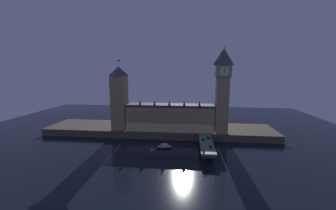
% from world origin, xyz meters
% --- Properties ---
extents(ground_plane, '(400.00, 400.00, 0.00)m').
position_xyz_m(ground_plane, '(0.00, 0.00, 0.00)').
color(ground_plane, black).
extents(embankment, '(220.00, 42.00, 6.54)m').
position_xyz_m(embankment, '(0.00, 39.00, 3.27)').
color(embankment, '#4C4438').
rests_on(embankment, ground_plane).
extents(parliament_hall, '(79.47, 16.64, 29.13)m').
position_xyz_m(parliament_hall, '(11.79, 28.65, 18.64)').
color(parliament_hall, '#9E845B').
rests_on(parliament_hall, embankment).
extents(clock_tower, '(13.22, 13.33, 75.48)m').
position_xyz_m(clock_tower, '(58.17, 26.89, 46.41)').
color(clock_tower, '#9E845B').
rests_on(clock_tower, embankment).
extents(victoria_tower, '(13.71, 13.71, 64.81)m').
position_xyz_m(victoria_tower, '(-35.92, 28.22, 36.09)').
color(victoria_tower, '#9E845B').
rests_on(victoria_tower, embankment).
extents(bridge, '(10.27, 46.00, 7.30)m').
position_xyz_m(bridge, '(43.06, -5.00, 5.04)').
color(bridge, '#476656').
rests_on(bridge, ground_plane).
extents(car_northbound_lead, '(1.99, 4.38, 1.48)m').
position_xyz_m(car_northbound_lead, '(40.81, -0.62, 7.99)').
color(car_northbound_lead, black).
rests_on(car_northbound_lead, bridge).
extents(car_southbound_lead, '(1.85, 4.28, 1.33)m').
position_xyz_m(car_southbound_lead, '(45.32, -15.47, 7.92)').
color(car_southbound_lead, navy).
rests_on(car_southbound_lead, bridge).
extents(car_southbound_trail, '(1.88, 4.14, 1.36)m').
position_xyz_m(car_southbound_trail, '(45.32, 4.62, 7.94)').
color(car_southbound_trail, black).
rests_on(car_southbound_trail, bridge).
extents(pedestrian_near_rail, '(0.38, 0.38, 1.57)m').
position_xyz_m(pedestrian_near_rail, '(38.55, -20.96, 8.12)').
color(pedestrian_near_rail, black).
rests_on(pedestrian_near_rail, bridge).
extents(pedestrian_mid_walk, '(0.38, 0.38, 1.61)m').
position_xyz_m(pedestrian_mid_walk, '(47.58, -4.24, 8.15)').
color(pedestrian_mid_walk, black).
rests_on(pedestrian_mid_walk, bridge).
extents(pedestrian_far_rail, '(0.38, 0.38, 1.63)m').
position_xyz_m(pedestrian_far_rail, '(38.55, 8.82, 8.16)').
color(pedestrian_far_rail, black).
rests_on(pedestrian_far_rail, bridge).
extents(street_lamp_near, '(1.34, 0.60, 5.90)m').
position_xyz_m(street_lamp_near, '(38.15, -19.72, 10.99)').
color(street_lamp_near, '#2D3333').
rests_on(street_lamp_near, bridge).
extents(street_lamp_mid, '(1.34, 0.60, 7.30)m').
position_xyz_m(street_lamp_mid, '(47.98, -5.00, 11.86)').
color(street_lamp_mid, '#2D3333').
rests_on(street_lamp_mid, bridge).
extents(street_lamp_far, '(1.34, 0.60, 6.17)m').
position_xyz_m(street_lamp_far, '(38.15, 9.72, 11.16)').
color(street_lamp_far, '#2D3333').
rests_on(street_lamp_far, bridge).
extents(boat_upstream, '(12.83, 6.66, 3.42)m').
position_xyz_m(boat_upstream, '(10.23, -1.60, 1.25)').
color(boat_upstream, '#1E2842').
rests_on(boat_upstream, ground_plane).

